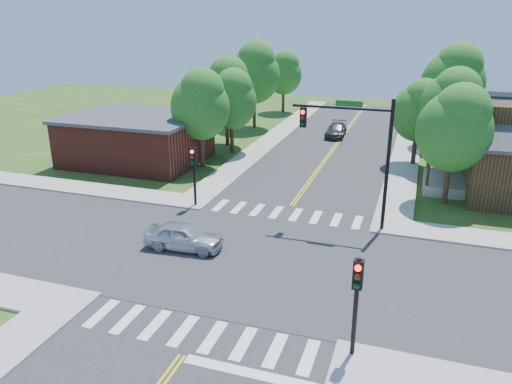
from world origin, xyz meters
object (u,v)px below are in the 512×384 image
(car_silver, at_px, (184,237))
(car_dgrey, at_px, (336,130))
(signal_pole_nw, at_px, (194,165))
(signal_mast_ne, at_px, (357,142))
(signal_pole_se, at_px, (357,290))

(car_silver, xyz_separation_m, car_dgrey, (3.06, 26.41, -0.05))
(signal_pole_nw, xyz_separation_m, car_dgrey, (5.00, 20.93, -2.04))
(signal_pole_nw, height_order, car_dgrey, signal_pole_nw)
(signal_mast_ne, bearing_deg, signal_pole_se, -81.44)
(signal_mast_ne, relative_size, car_dgrey, 1.64)
(signal_pole_se, height_order, car_dgrey, signal_pole_se)
(signal_pole_se, xyz_separation_m, signal_pole_nw, (-11.20, 11.20, 0.00))
(signal_pole_se, height_order, car_silver, signal_pole_se)
(signal_pole_nw, relative_size, car_dgrey, 0.87)
(signal_pole_se, relative_size, signal_pole_nw, 1.00)
(signal_pole_se, xyz_separation_m, car_silver, (-9.26, 5.72, -1.99))
(signal_mast_ne, xyz_separation_m, car_silver, (-7.58, -5.49, -4.17))
(car_dgrey, bearing_deg, signal_pole_nw, -105.96)
(car_dgrey, bearing_deg, car_silver, -99.15)
(signal_mast_ne, bearing_deg, car_dgrey, 102.18)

